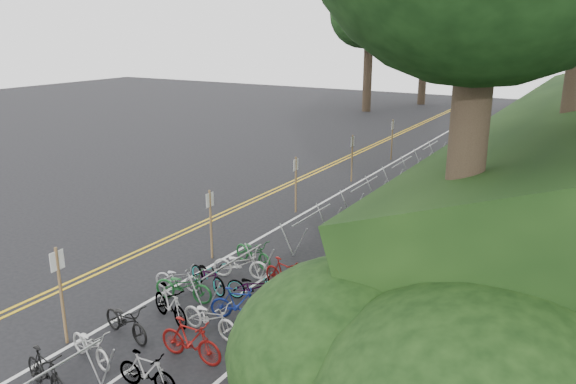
# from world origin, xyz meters

# --- Properties ---
(ground) EXTENTS (120.00, 120.00, 0.00)m
(ground) POSITION_xyz_m (0.00, 0.00, 0.00)
(ground) COLOR black
(ground) RESTS_ON ground
(road_markings) EXTENTS (7.47, 80.00, 0.01)m
(road_markings) POSITION_xyz_m (0.63, 10.10, 0.00)
(road_markings) COLOR gold
(road_markings) RESTS_ON ground
(red_curb) EXTENTS (0.25, 28.00, 0.10)m
(red_curb) POSITION_xyz_m (5.70, 12.00, 0.05)
(red_curb) COLOR maroon
(red_curb) RESTS_ON ground
(bike_rack_front) EXTENTS (1.12, 2.80, 1.12)m
(bike_rack_front) POSITION_xyz_m (2.96, -3.47, 0.81)
(bike_rack_front) COLOR #A2A4A6
(bike_rack_front) RESTS_ON ground
(bike_racks_rest) EXTENTS (1.14, 23.00, 1.17)m
(bike_racks_rest) POSITION_xyz_m (3.00, 13.00, 0.85)
(bike_racks_rest) COLOR #A2A4A6
(bike_racks_rest) RESTS_ON ground
(signpost_near) EXTENTS (0.08, 0.40, 2.64)m
(signpost_near) POSITION_xyz_m (0.81, -1.36, 1.51)
(signpost_near) COLOR brown
(signpost_near) RESTS_ON ground
(signposts_rest) EXTENTS (0.08, 18.40, 2.50)m
(signposts_rest) POSITION_xyz_m (0.60, 14.00, 1.43)
(signposts_rest) COLOR brown
(signposts_rest) RESTS_ON ground
(bike_front) EXTENTS (0.89, 1.63, 0.81)m
(bike_front) POSITION_xyz_m (1.25, 2.46, 0.41)
(bike_front) COLOR #9E9EA3
(bike_front) RESTS_ON ground
(bike_valet) EXTENTS (3.15, 10.06, 1.09)m
(bike_valet) POSITION_xyz_m (2.90, 1.16, 0.49)
(bike_valet) COLOR black
(bike_valet) RESTS_ON ground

